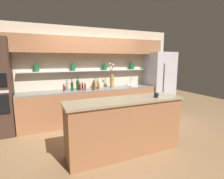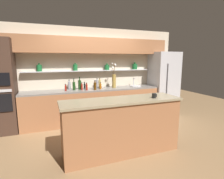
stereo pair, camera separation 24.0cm
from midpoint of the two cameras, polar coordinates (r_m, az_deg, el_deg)
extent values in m
plane|color=olive|center=(3.98, 1.34, -15.79)|extent=(12.00, 12.00, 0.00)
cube|color=beige|center=(5.13, -5.23, 5.06)|extent=(5.20, 0.10, 2.60)
cube|color=#B7B7BC|center=(4.98, -5.43, 6.15)|extent=(3.63, 0.18, 0.02)
cylinder|color=#19602D|center=(4.79, -21.35, 6.51)|extent=(0.13, 0.13, 0.16)
sphere|color=#19602D|center=(4.79, -21.42, 7.75)|extent=(0.04, 0.04, 0.04)
cylinder|color=#19602D|center=(4.87, -10.51, 7.09)|extent=(0.12, 0.12, 0.17)
sphere|color=#19602D|center=(4.86, -10.55, 8.32)|extent=(0.04, 0.04, 0.04)
cylinder|color=#19602D|center=(5.10, -0.30, 7.21)|extent=(0.13, 0.13, 0.14)
sphere|color=#19602D|center=(5.10, -0.31, 8.27)|extent=(0.05, 0.05, 0.05)
cylinder|color=#19602D|center=(5.48, 8.72, 7.40)|extent=(0.15, 0.15, 0.16)
sphere|color=#19602D|center=(5.48, 8.75, 8.53)|extent=(0.05, 0.05, 0.05)
cube|color=#99603D|center=(4.92, -4.69, 14.08)|extent=(4.42, 0.34, 0.42)
cube|color=#99603D|center=(4.92, -4.59, -5.31)|extent=(3.73, 0.62, 0.88)
cube|color=slate|center=(4.82, -4.66, -0.03)|extent=(3.73, 0.62, 0.04)
cube|color=#99603D|center=(3.29, 5.31, -12.24)|extent=(2.12, 0.55, 0.98)
cube|color=gray|center=(3.13, 5.46, -3.55)|extent=(2.18, 0.61, 0.04)
cube|color=#B7B7BC|center=(5.81, 17.54, 1.93)|extent=(0.77, 0.70, 1.94)
cylinder|color=#4C4C51|center=(5.42, 18.80, 2.37)|extent=(0.02, 0.02, 1.07)
cube|color=#3D281E|center=(4.71, -31.58, 0.73)|extent=(0.66, 0.62, 2.19)
cylinder|color=olive|center=(4.99, 2.04, 2.76)|extent=(0.11, 0.11, 0.38)
cylinder|color=#4C3319|center=(4.98, 1.81, 6.67)|extent=(0.05, 0.03, 0.30)
sphere|color=silver|center=(5.00, 1.48, 8.41)|extent=(0.05, 0.05, 0.05)
cylinder|color=#4C3319|center=(4.97, 2.16, 6.41)|extent=(0.03, 0.07, 0.25)
sphere|color=silver|center=(4.99, 2.53, 7.90)|extent=(0.04, 0.04, 0.04)
cylinder|color=#4C3319|center=(4.95, 1.90, 5.98)|extent=(0.02, 0.03, 0.19)
sphere|color=silver|center=(4.91, 1.65, 7.04)|extent=(0.05, 0.05, 0.05)
cylinder|color=#4C3319|center=(4.94, 1.90, 6.14)|extent=(0.03, 0.03, 0.21)
sphere|color=silver|center=(4.90, 1.66, 7.36)|extent=(0.04, 0.04, 0.04)
cylinder|color=#4C3319|center=(4.98, 2.15, 6.52)|extent=(0.02, 0.03, 0.28)
sphere|color=silver|center=(5.00, 2.41, 8.13)|extent=(0.06, 0.06, 0.06)
cylinder|color=#B7B7BC|center=(5.31, 8.96, 1.12)|extent=(0.34, 0.34, 0.02)
cylinder|color=#B7B7BC|center=(5.41, 8.34, 2.57)|extent=(0.02, 0.02, 0.22)
cylinder|color=#B7B7BC|center=(5.34, 8.68, 3.66)|extent=(0.02, 0.12, 0.02)
cylinder|color=#9E4C0A|center=(4.81, -2.35, 1.02)|extent=(0.05, 0.05, 0.14)
cylinder|color=#9E4C0A|center=(4.79, -2.35, 2.03)|extent=(0.03, 0.03, 0.04)
cylinder|color=black|center=(4.79, -2.36, 2.32)|extent=(0.03, 0.03, 0.01)
cylinder|color=tan|center=(4.91, -2.64, 1.74)|extent=(0.06, 0.06, 0.23)
cylinder|color=tan|center=(4.89, -2.65, 3.32)|extent=(0.03, 0.03, 0.04)
cylinder|color=black|center=(4.89, -2.65, 3.66)|extent=(0.03, 0.03, 0.01)
cylinder|color=maroon|center=(4.63, -6.81, 0.71)|extent=(0.05, 0.05, 0.15)
cylinder|color=maroon|center=(4.62, -6.83, 1.83)|extent=(0.03, 0.03, 0.04)
cylinder|color=black|center=(4.61, -6.84, 2.13)|extent=(0.03, 0.03, 0.01)
cylinder|color=#193814|center=(4.76, -9.09, 1.50)|extent=(0.08, 0.08, 0.25)
cylinder|color=#193814|center=(4.74, -9.15, 3.45)|extent=(0.02, 0.02, 0.08)
cylinder|color=black|center=(4.73, -9.16, 4.02)|extent=(0.03, 0.03, 0.01)
cylinder|color=#4C2D0C|center=(4.65, -4.10, 1.07)|extent=(0.07, 0.07, 0.19)
cylinder|color=#4C2D0C|center=(4.63, -4.12, 2.54)|extent=(0.03, 0.03, 0.04)
cylinder|color=black|center=(4.63, -4.12, 2.90)|extent=(0.03, 0.03, 0.01)
cylinder|color=gray|center=(4.83, -12.37, 1.24)|extent=(0.08, 0.08, 0.20)
cylinder|color=gray|center=(4.81, -12.42, 2.69)|extent=(0.03, 0.03, 0.04)
cylinder|color=black|center=(4.81, -12.43, 3.04)|extent=(0.03, 0.03, 0.01)
cylinder|color=#193814|center=(4.69, -10.90, 1.11)|extent=(0.07, 0.07, 0.21)
cylinder|color=#193814|center=(4.67, -10.96, 2.89)|extent=(0.02, 0.02, 0.08)
cylinder|color=black|center=(4.67, -10.98, 3.46)|extent=(0.03, 0.03, 0.01)
cylinder|color=maroon|center=(4.64, -13.47, 0.39)|extent=(0.05, 0.05, 0.13)
cylinder|color=maroon|center=(4.62, -13.51, 1.39)|extent=(0.03, 0.03, 0.04)
cylinder|color=black|center=(4.62, -13.53, 1.69)|extent=(0.03, 0.03, 0.01)
cylinder|color=gray|center=(4.94, -3.50, 1.76)|extent=(0.07, 0.07, 0.22)
cylinder|color=gray|center=(4.92, -3.52, 3.30)|extent=(0.03, 0.03, 0.04)
cylinder|color=black|center=(4.92, -3.52, 3.64)|extent=(0.03, 0.03, 0.01)
cylinder|color=black|center=(4.87, -7.56, 1.07)|extent=(0.05, 0.05, 0.14)
cylinder|color=black|center=(4.86, -7.59, 2.07)|extent=(0.03, 0.03, 0.04)
cylinder|color=black|center=(4.86, -7.59, 2.35)|extent=(0.03, 0.03, 0.01)
cylinder|color=maroon|center=(4.69, -8.35, 0.79)|extent=(0.05, 0.05, 0.15)
cylinder|color=maroon|center=(4.68, -8.38, 1.89)|extent=(0.03, 0.03, 0.04)
cylinder|color=black|center=(4.68, -8.39, 2.19)|extent=(0.03, 0.03, 0.01)
cylinder|color=black|center=(3.32, 15.60, -1.98)|extent=(0.08, 0.08, 0.09)
cube|color=black|center=(3.35, 16.27, -1.92)|extent=(0.02, 0.01, 0.05)
camera|label=1|loc=(0.12, -88.28, 0.30)|focal=28.00mm
camera|label=2|loc=(0.12, 91.72, -0.30)|focal=28.00mm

